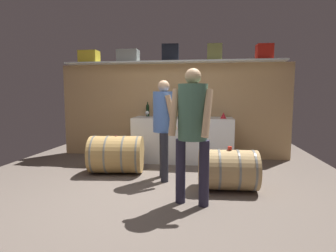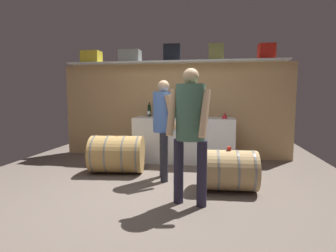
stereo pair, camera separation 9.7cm
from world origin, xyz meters
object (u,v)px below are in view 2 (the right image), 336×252
Objects in this scene: wine_barrel_near at (227,170)px; work_cabinet at (184,139)px; winemaker_pouring at (190,122)px; toolcase_black at (172,53)px; toolcase_yellow at (91,57)px; tasting_cup at (229,148)px; wine_bottle_amber at (184,109)px; wine_bottle_dark at (149,110)px; toolcase_red at (267,52)px; toolcase_olive at (216,52)px; red_funnel at (225,116)px; toolcase_grey at (130,56)px; wine_bottle_green at (177,110)px; wine_barrel_far at (117,154)px; visitor_tasting at (164,119)px; wine_glass at (148,113)px.

work_cabinet is at bearing 112.61° from wine_barrel_near.
toolcase_black is at bearing -63.12° from winemaker_pouring.
toolcase_yellow reaches higher than tasting_cup.
work_cabinet is 1.20× the size of winemaker_pouring.
toolcase_yellow is at bearing 178.78° from wine_bottle_amber.
wine_bottle_dark is (1.24, -0.02, -1.09)m from toolcase_yellow.
toolcase_red is 0.18× the size of winemaker_pouring.
toolcase_olive is 2.68× the size of red_funnel.
toolcase_grey is at bearing -45.45° from winemaker_pouring.
wine_bottle_green is (-1.65, -0.33, -1.10)m from toolcase_red.
toolcase_yellow is at bearing 146.98° from tasting_cup.
wine_bottle_amber reaches higher than wine_bottle_dark.
wine_barrel_far reaches higher than wine_barrel_near.
winemaker_pouring reaches higher than wine_bottle_dark.
work_cabinet is 1.73m from tasting_cup.
toolcase_grey is 0.28× the size of visitor_tasting.
wine_bottle_amber is at bearing -1.89° from wine_bottle_dark.
wine_bottle_amber is 0.20× the size of winemaker_pouring.
toolcase_grey is 1.16m from wine_bottle_dark.
wine_bottle_amber is 0.21× the size of visitor_tasting.
winemaker_pouring is 1.04m from visitor_tasting.
winemaker_pouring is at bearing -59.48° from toolcase_grey.
winemaker_pouring is at bearing -119.94° from toolcase_red.
toolcase_yellow is 1.22× the size of wine_bottle_green.
wine_barrel_near is (0.88, -1.45, -0.72)m from wine_bottle_green.
winemaker_pouring reaches higher than wine_glass.
toolcase_yellow reaches higher than wine_barrel_near.
wine_bottle_green is at bearing 177.21° from red_funnel.
visitor_tasting is at bearing -89.81° from toolcase_black.
wine_bottle_green is (-0.72, -0.33, -1.11)m from toolcase_olive.
toolcase_olive is at bearing -83.88° from winemaker_pouring.
toolcase_grey is at bearing 177.36° from toolcase_red.
tasting_cup is (-0.75, -1.79, -1.52)m from toolcase_red.
tasting_cup is at bearing -24.18° from wine_barrel_far.
wine_bottle_green is at bearing 38.67° from wine_barrel_far.
toolcase_black reaches higher than wine_bottle_dark.
visitor_tasting is at bearing 159.81° from tasting_cup.
toolcase_black is 2.30m from wine_barrel_far.
wine_bottle_dark is 1.53m from visitor_tasting.
red_funnel is (-0.76, -0.38, -1.18)m from toolcase_red.
toolcase_black is 1.80m from toolcase_red.
wine_glass is 0.08× the size of visitor_tasting.
toolcase_grey is 1.27× the size of toolcase_black.
wine_barrel_near is 1.01m from winemaker_pouring.
toolcase_red reaches higher than wine_barrel_near.
red_funnel is at bearing -2.79° from wine_bottle_green.
toolcase_grey is 1.32× the size of wine_bottle_amber.
wine_bottle_amber is at bearing -2.97° from toolcase_grey.
red_funnel is at bearing -6.68° from toolcase_yellow.
wine_bottle_dark reaches higher than wine_barrel_near.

